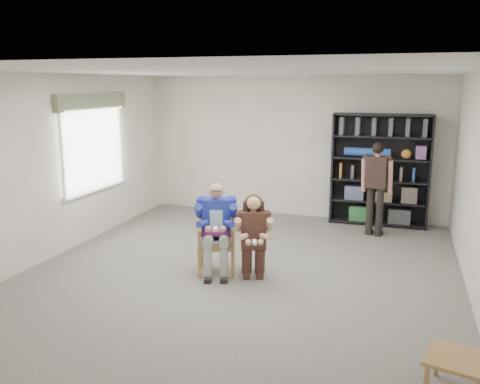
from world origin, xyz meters
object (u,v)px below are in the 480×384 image
(kneeling_woman, at_px, (254,238))
(side_table, at_px, (456,375))
(standing_man, at_px, (376,190))
(armchair, at_px, (217,238))
(seated_man, at_px, (216,228))
(bookshelf, at_px, (380,170))

(kneeling_woman, distance_m, side_table, 3.15)
(kneeling_woman, distance_m, standing_man, 3.04)
(kneeling_woman, height_order, side_table, kneeling_woman)
(armchair, height_order, seated_man, seated_man)
(standing_man, xyz_separation_m, side_table, (0.97, -4.65, -0.66))
(seated_man, relative_size, side_table, 2.61)
(seated_man, bearing_deg, bookshelf, 39.96)
(standing_man, distance_m, side_table, 4.79)
(armchair, xyz_separation_m, bookshelf, (2.04, 3.32, 0.55))
(bookshelf, distance_m, standing_man, 0.80)
(kneeling_woman, distance_m, bookshelf, 3.76)
(seated_man, bearing_deg, standing_man, 33.12)
(kneeling_woman, bearing_deg, bookshelf, 48.53)
(kneeling_woman, height_order, bookshelf, bookshelf)
(bookshelf, xyz_separation_m, side_table, (0.95, -5.42, -0.88))
(standing_man, bearing_deg, seated_man, -117.73)
(armchair, xyz_separation_m, standing_man, (2.02, 2.54, 0.33))
(armchair, bearing_deg, side_table, -53.50)
(side_table, bearing_deg, armchair, 144.93)
(side_table, bearing_deg, kneeling_woman, 140.61)
(kneeling_woman, relative_size, side_table, 2.39)
(seated_man, xyz_separation_m, standing_man, (2.02, 2.54, 0.18))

